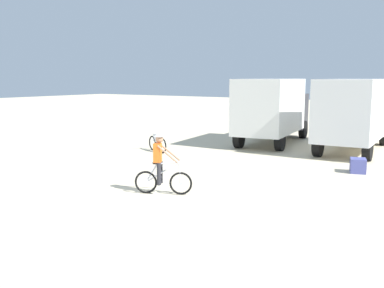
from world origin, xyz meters
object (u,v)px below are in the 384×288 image
box_truck_white_box (273,108)px  cyclist_orange_shirt (161,166)px  box_truck_avon_van (354,111)px  supply_crate (358,166)px  bicycle_spare (157,143)px

box_truck_white_box → cyclist_orange_shirt: (1.46, -11.42, -1.03)m
box_truck_avon_van → supply_crate: 5.28m
box_truck_avon_van → box_truck_white_box: bearing=176.2°
bicycle_spare → supply_crate: bearing=2.2°
box_truck_avon_van → bicycle_spare: bearing=-145.6°
bicycle_spare → cyclist_orange_shirt: bearing=-51.0°
cyclist_orange_shirt → supply_crate: (4.10, 6.32, -0.58)m
box_truck_avon_van → bicycle_spare: box_truck_avon_van is taller
box_truck_avon_van → cyclist_orange_shirt: bearing=-103.6°
box_truck_avon_van → bicycle_spare: size_ratio=4.32×
box_truck_white_box → bicycle_spare: size_ratio=4.39×
cyclist_orange_shirt → box_truck_avon_van: bearing=76.4°
box_truck_avon_van → supply_crate: box_truck_avon_van is taller
supply_crate → cyclist_orange_shirt: bearing=-123.0°
cyclist_orange_shirt → bicycle_spare: bearing=129.0°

